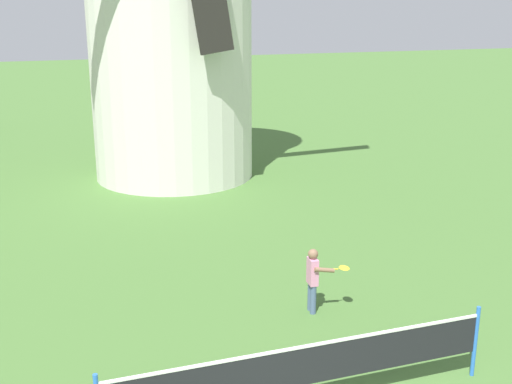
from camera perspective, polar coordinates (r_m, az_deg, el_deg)
The scene contains 2 objects.
tennis_net at distance 8.66m, azimuth 4.43°, elevation -15.17°, with size 5.37×0.06×1.10m.
player_far at distance 11.23m, azimuth 5.18°, elevation -7.51°, with size 0.70×0.53×1.18m.
Camera 1 is at (-2.67, -4.40, 5.23)m, focal length 44.91 mm.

